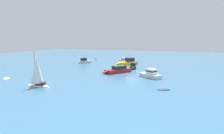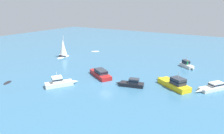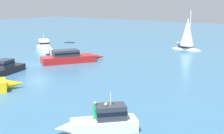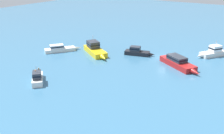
# 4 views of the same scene
# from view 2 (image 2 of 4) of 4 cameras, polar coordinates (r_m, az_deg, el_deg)

# --- Properties ---
(ground_plane) EXTENTS (160.00, 160.00, 0.00)m
(ground_plane) POSITION_cam_2_polar(r_m,az_deg,el_deg) (41.39, -1.80, -4.46)
(ground_plane) COLOR teal
(powerboat) EXTENTS (5.86, 7.99, 3.38)m
(powerboat) POSITION_cam_2_polar(r_m,az_deg,el_deg) (40.72, 16.92, -4.38)
(powerboat) COLOR yellow
(powerboat) RESTS_ON ground
(sloop) EXTENTS (4.98, 2.27, 6.82)m
(sloop) POSITION_cam_2_polar(r_m,az_deg,el_deg) (62.74, -13.54, 4.78)
(sloop) COLOR silver
(sloop) RESTS_ON ground
(motor_cruiser) EXTENTS (4.36, 4.59, 2.60)m
(motor_cruiser) POSITION_cam_2_polar(r_m,az_deg,el_deg) (54.64, 20.23, 0.61)
(motor_cruiser) COLOR silver
(motor_cruiser) RESTS_ON ground
(skiff) EXTENTS (2.86, 2.87, 0.32)m
(skiff) POSITION_cam_2_polar(r_m,az_deg,el_deg) (69.30, -4.66, 4.35)
(skiff) COLOR silver
(skiff) RESTS_ON ground
(cabin_cruiser) EXTENTS (2.81, 5.76, 1.61)m
(cabin_cruiser) POSITION_cam_2_polar(r_m,az_deg,el_deg) (39.68, 5.47, -4.54)
(cabin_cruiser) COLOR black
(cabin_cruiser) RESTS_ON ground
(launch) EXTENTS (5.85, 8.21, 1.69)m
(launch) POSITION_cam_2_polar(r_m,az_deg,el_deg) (44.96, -3.36, -1.76)
(launch) COLOR #B21E1E
(launch) RESTS_ON ground
(cabin_cruiser_1) EXTENTS (6.14, 4.69, 3.00)m
(cabin_cruiser_1) POSITION_cam_2_polar(r_m,az_deg,el_deg) (40.91, -14.46, -4.19)
(cabin_cruiser_1) COLOR silver
(cabin_cruiser_1) RESTS_ON ground
(powerboat_1) EXTENTS (6.59, 5.25, 1.39)m
(powerboat_1) POSITION_cam_2_polar(r_m,az_deg,el_deg) (42.34, 26.50, -5.03)
(powerboat_1) COLOR silver
(powerboat_1) RESTS_ON ground
(tender) EXTENTS (2.49, 1.90, 0.37)m
(tender) POSITION_cam_2_polar(r_m,az_deg,el_deg) (46.54, -27.17, -3.94)
(tender) COLOR black
(tender) RESTS_ON ground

